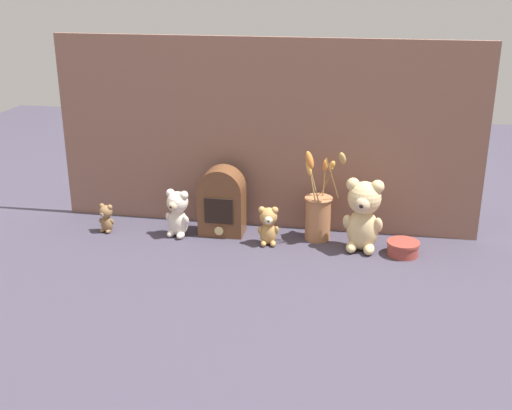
{
  "coord_description": "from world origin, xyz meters",
  "views": [
    {
      "loc": [
        0.37,
        -1.95,
        0.87
      ],
      "look_at": [
        0.0,
        0.02,
        0.13
      ],
      "focal_mm": 45.0,
      "sensor_mm": 36.0,
      "label": 1
    }
  ],
  "objects_px": {
    "teddy_bear_large": "(363,214)",
    "teddy_bear_tiny": "(107,217)",
    "decorative_tin_tall": "(403,248)",
    "flower_vase": "(318,213)",
    "teddy_bear_medium": "(178,212)",
    "teddy_bear_small": "(268,225)",
    "vintage_radio": "(222,201)"
  },
  "relations": [
    {
      "from": "decorative_tin_tall",
      "to": "teddy_bear_large",
      "type": "bearing_deg",
      "value": 173.13
    },
    {
      "from": "vintage_radio",
      "to": "decorative_tin_tall",
      "type": "distance_m",
      "value": 0.63
    },
    {
      "from": "vintage_radio",
      "to": "decorative_tin_tall",
      "type": "xyz_separation_m",
      "value": [
        0.61,
        -0.07,
        -0.1
      ]
    },
    {
      "from": "teddy_bear_large",
      "to": "flower_vase",
      "type": "relative_size",
      "value": 0.74
    },
    {
      "from": "flower_vase",
      "to": "vintage_radio",
      "type": "xyz_separation_m",
      "value": [
        -0.33,
        -0.01,
        0.02
      ]
    },
    {
      "from": "teddy_bear_medium",
      "to": "teddy_bear_small",
      "type": "relative_size",
      "value": 1.24
    },
    {
      "from": "teddy_bear_large",
      "to": "teddy_bear_tiny",
      "type": "relative_size",
      "value": 2.37
    },
    {
      "from": "vintage_radio",
      "to": "teddy_bear_tiny",
      "type": "bearing_deg",
      "value": -171.29
    },
    {
      "from": "vintage_radio",
      "to": "teddy_bear_medium",
      "type": "bearing_deg",
      "value": -160.35
    },
    {
      "from": "teddy_bear_medium",
      "to": "vintage_radio",
      "type": "bearing_deg",
      "value": 19.65
    },
    {
      "from": "teddy_bear_small",
      "to": "flower_vase",
      "type": "distance_m",
      "value": 0.18
    },
    {
      "from": "teddy_bear_small",
      "to": "teddy_bear_tiny",
      "type": "height_order",
      "value": "teddy_bear_small"
    },
    {
      "from": "teddy_bear_medium",
      "to": "flower_vase",
      "type": "bearing_deg",
      "value": 7.15
    },
    {
      "from": "teddy_bear_small",
      "to": "vintage_radio",
      "type": "bearing_deg",
      "value": 158.86
    },
    {
      "from": "teddy_bear_tiny",
      "to": "decorative_tin_tall",
      "type": "distance_m",
      "value": 1.02
    },
    {
      "from": "flower_vase",
      "to": "decorative_tin_tall",
      "type": "xyz_separation_m",
      "value": [
        0.28,
        -0.08,
        -0.07
      ]
    },
    {
      "from": "teddy_bear_small",
      "to": "flower_vase",
      "type": "relative_size",
      "value": 0.41
    },
    {
      "from": "teddy_bear_medium",
      "to": "flower_vase",
      "type": "xyz_separation_m",
      "value": [
        0.48,
        0.06,
        0.01
      ]
    },
    {
      "from": "teddy_bear_large",
      "to": "vintage_radio",
      "type": "xyz_separation_m",
      "value": [
        -0.48,
        0.05,
        -0.01
      ]
    },
    {
      "from": "teddy_bear_large",
      "to": "teddy_bear_tiny",
      "type": "bearing_deg",
      "value": -179.56
    },
    {
      "from": "teddy_bear_tiny",
      "to": "teddy_bear_large",
      "type": "bearing_deg",
      "value": 0.44
    },
    {
      "from": "teddy_bear_medium",
      "to": "teddy_bear_large",
      "type": "bearing_deg",
      "value": -0.29
    },
    {
      "from": "teddy_bear_tiny",
      "to": "flower_vase",
      "type": "bearing_deg",
      "value": 5.43
    },
    {
      "from": "teddy_bear_small",
      "to": "teddy_bear_tiny",
      "type": "distance_m",
      "value": 0.57
    },
    {
      "from": "teddy_bear_small",
      "to": "vintage_radio",
      "type": "height_order",
      "value": "vintage_radio"
    },
    {
      "from": "teddy_bear_large",
      "to": "flower_vase",
      "type": "xyz_separation_m",
      "value": [
        -0.15,
        0.06,
        -0.03
      ]
    },
    {
      "from": "teddy_bear_tiny",
      "to": "vintage_radio",
      "type": "xyz_separation_m",
      "value": [
        0.4,
        0.06,
        0.07
      ]
    },
    {
      "from": "teddy_bear_large",
      "to": "teddy_bear_medium",
      "type": "relative_size",
      "value": 1.46
    },
    {
      "from": "flower_vase",
      "to": "decorative_tin_tall",
      "type": "distance_m",
      "value": 0.3
    },
    {
      "from": "teddy_bear_tiny",
      "to": "decorative_tin_tall",
      "type": "xyz_separation_m",
      "value": [
        1.02,
        -0.01,
        -0.03
      ]
    },
    {
      "from": "teddy_bear_large",
      "to": "teddy_bear_small",
      "type": "height_order",
      "value": "teddy_bear_large"
    },
    {
      "from": "teddy_bear_medium",
      "to": "teddy_bear_tiny",
      "type": "bearing_deg",
      "value": -177.79
    }
  ]
}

